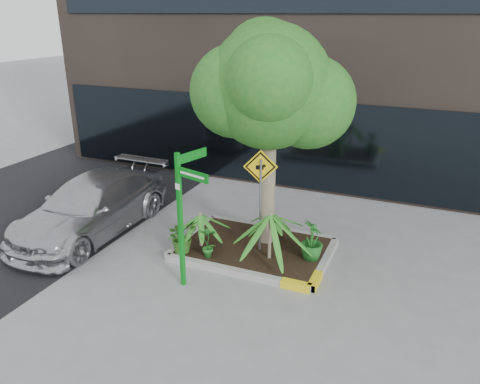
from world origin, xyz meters
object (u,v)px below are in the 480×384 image
at_px(tree, 270,87).
at_px(parked_car, 92,206).
at_px(street_sign_post, 184,206).
at_px(cattle_sign, 260,184).

bearing_deg(tree, parked_car, -167.41).
relative_size(parked_car, street_sign_post, 1.70).
xyz_separation_m(street_sign_post, cattle_sign, (0.93, 1.58, 0.03)).
bearing_deg(tree, cattle_sign, -85.88).
distance_m(tree, street_sign_post, 3.03).
height_order(parked_car, street_sign_post, street_sign_post).
distance_m(street_sign_post, cattle_sign, 1.83).
bearing_deg(street_sign_post, tree, 84.05).
relative_size(tree, cattle_sign, 2.16).
height_order(parked_car, cattle_sign, cattle_sign).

